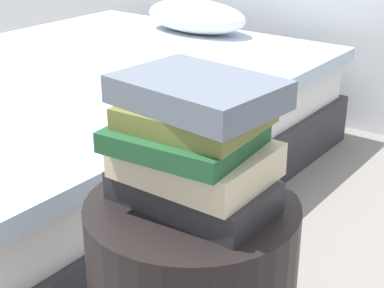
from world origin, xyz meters
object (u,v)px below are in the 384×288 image
object	(u,v)px
book_charcoal	(193,190)
book_cream	(197,160)
book_slate	(198,92)
book_olive	(197,116)
book_forest	(185,137)
bed	(84,119)

from	to	relation	value
book_charcoal	book_cream	xyz separation A→B (m)	(0.00, 0.01, 0.06)
book_charcoal	book_slate	world-z (taller)	book_slate
book_cream	book_slate	world-z (taller)	book_slate
book_charcoal	book_olive	bearing A→B (deg)	60.20
book_cream	book_forest	xyz separation A→B (m)	(-0.01, -0.02, 0.05)
book_forest	book_slate	size ratio (longest dim) A/B	0.87
book_olive	book_cream	bearing A→B (deg)	132.13
book_forest	book_olive	world-z (taller)	book_olive
bed	book_slate	xyz separation A→B (m)	(1.16, -0.82, 0.56)
bed	book_olive	xyz separation A→B (m)	(1.16, -0.82, 0.52)
book_olive	book_slate	bearing A→B (deg)	-33.45
book_cream	book_olive	bearing A→B (deg)	-44.90
book_charcoal	book_olive	world-z (taller)	book_olive
book_slate	bed	bearing A→B (deg)	150.91
bed	book_charcoal	world-z (taller)	book_charcoal
bed	book_forest	distance (m)	1.50
book_olive	book_slate	xyz separation A→B (m)	(0.00, -0.00, 0.04)
book_charcoal	book_olive	xyz separation A→B (m)	(0.00, 0.01, 0.14)
book_forest	bed	bearing A→B (deg)	139.73
book_forest	book_cream	bearing A→B (deg)	54.78
book_charcoal	book_forest	world-z (taller)	book_forest
book_forest	book_charcoal	bearing A→B (deg)	44.01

